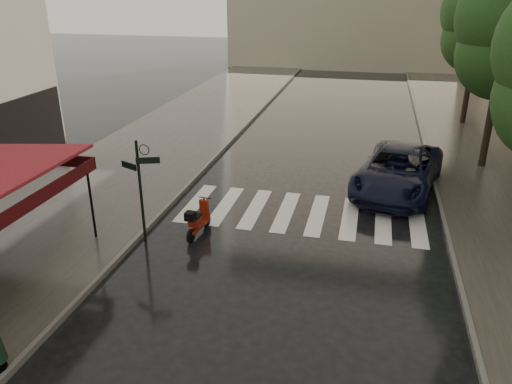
% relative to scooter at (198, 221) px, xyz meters
% --- Properties ---
extents(ground, '(120.00, 120.00, 0.00)m').
position_rel_scooter_xyz_m(ground, '(-0.17, -3.77, -0.47)').
color(ground, black).
rests_on(ground, ground).
extents(sidewalk_near, '(6.00, 60.00, 0.12)m').
position_rel_scooter_xyz_m(sidewalk_near, '(-4.67, 8.23, -0.41)').
color(sidewalk_near, '#38332D').
rests_on(sidewalk_near, ground).
extents(sidewalk_far, '(5.50, 60.00, 0.12)m').
position_rel_scooter_xyz_m(sidewalk_far, '(10.08, 8.23, -0.41)').
color(sidewalk_far, '#38332D').
rests_on(sidewalk_far, ground).
extents(curb_near, '(0.12, 60.00, 0.16)m').
position_rel_scooter_xyz_m(curb_near, '(-1.62, 8.23, -0.39)').
color(curb_near, '#595651').
rests_on(curb_near, ground).
extents(curb_far, '(0.12, 60.00, 0.16)m').
position_rel_scooter_xyz_m(curb_far, '(7.28, 8.23, -0.39)').
color(curb_far, '#595651').
rests_on(curb_far, ground).
extents(crosswalk, '(7.85, 3.20, 0.01)m').
position_rel_scooter_xyz_m(crosswalk, '(2.81, 2.23, -0.46)').
color(crosswalk, silver).
rests_on(crosswalk, ground).
extents(signpost, '(1.17, 0.29, 3.10)m').
position_rel_scooter_xyz_m(signpost, '(-1.36, -0.77, 1.37)').
color(signpost, black).
rests_on(signpost, ground).
extents(tree_mid, '(3.80, 3.80, 8.34)m').
position_rel_scooter_xyz_m(tree_mid, '(9.33, 8.23, 5.13)').
color(tree_mid, black).
rests_on(tree_mid, sidewalk_far).
extents(tree_far, '(3.80, 3.80, 8.16)m').
position_rel_scooter_xyz_m(tree_far, '(9.53, 15.23, 4.99)').
color(tree_far, black).
rests_on(tree_far, sidewalk_far).
extents(scooter, '(0.46, 1.52, 1.00)m').
position_rel_scooter_xyz_m(scooter, '(0.00, 0.00, 0.00)').
color(scooter, black).
rests_on(scooter, ground).
extents(parked_car, '(3.69, 6.01, 1.55)m').
position_rel_scooter_xyz_m(parked_car, '(5.88, 4.98, 0.31)').
color(parked_car, black).
rests_on(parked_car, ground).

